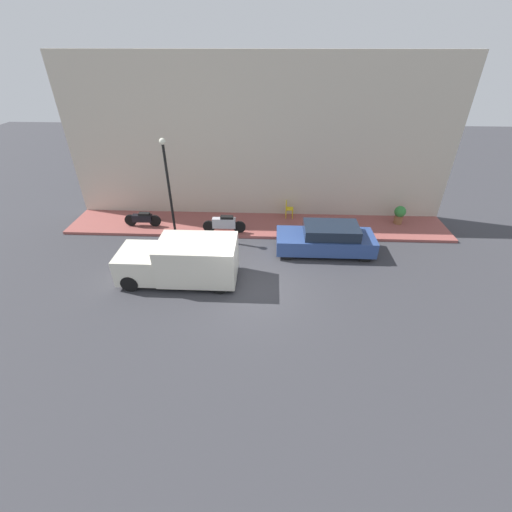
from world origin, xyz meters
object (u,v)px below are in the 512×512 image
Objects in this scene: delivery_van at (180,260)px; scooter_silver at (224,224)px; motorcycle_black at (143,219)px; cafe_chair at (288,208)px; streetlamp at (168,178)px; parked_car at (326,239)px; potted_plant at (400,214)px.

delivery_van reaches higher than scooter_silver.
cafe_chair is (1.33, -7.38, 0.13)m from motorcycle_black.
scooter_silver is 0.47× the size of streetlamp.
delivery_van is 4.39m from streetlamp.
streetlamp is (3.72, 1.21, 1.98)m from delivery_van.
streetlamp is at bearing 108.27° from cafe_chair.
parked_car is 0.94× the size of delivery_van.
streetlamp is at bearing 97.09° from potted_plant.
parked_car is at bearing -106.47° from scooter_silver.
streetlamp is at bearing 18.06° from delivery_van.
parked_car reaches higher than motorcycle_black.
scooter_silver is at bearing 98.70° from potted_plant.
delivery_van reaches higher than potted_plant.
cafe_chair is at bearing -38.39° from delivery_van.
potted_plant is at bearing -82.91° from streetlamp.
scooter_silver is 8.95m from potted_plant.
potted_plant is at bearing -63.07° from delivery_van.
delivery_van is at bearing 116.93° from potted_plant.
potted_plant reaches higher than cafe_chair.
streetlamp is at bearing 79.37° from parked_car.
scooter_silver is 4.24m from motorcycle_black.
potted_plant reaches higher than motorcycle_black.
scooter_silver is at bearing 119.70° from cafe_chair.
cafe_chair reaches higher than scooter_silver.
potted_plant reaches higher than scooter_silver.
motorcycle_black is (4.25, 2.96, -0.34)m from delivery_van.
parked_car is 4.92m from potted_plant.
motorcycle_black is 2.03× the size of cafe_chair.
scooter_silver is at bearing -18.35° from delivery_van.
cafe_chair is (1.86, -5.64, -2.20)m from streetlamp.
cafe_chair is at bearing -60.30° from scooter_silver.
parked_car is at bearing -100.63° from streetlamp.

